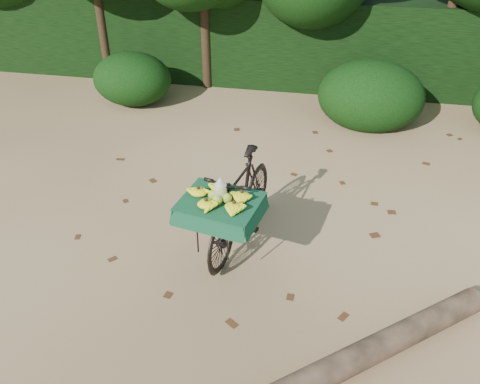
# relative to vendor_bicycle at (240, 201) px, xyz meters

# --- Properties ---
(ground) EXTENTS (80.00, 80.00, 0.00)m
(ground) POSITION_rel_vendor_bicycle_xyz_m (0.15, -0.46, -0.60)
(ground) COLOR tan
(ground) RESTS_ON ground
(vendor_bicycle) EXTENTS (1.05, 2.02, 1.18)m
(vendor_bicycle) POSITION_rel_vendor_bicycle_xyz_m (0.00, 0.00, 0.00)
(vendor_bicycle) COLOR black
(vendor_bicycle) RESTS_ON ground
(fallen_log) EXTENTS (3.01, 2.52, 0.26)m
(fallen_log) POSITION_rel_vendor_bicycle_xyz_m (1.26, -1.83, -0.47)
(fallen_log) COLOR brown
(fallen_log) RESTS_ON ground
(hedge_backdrop) EXTENTS (26.00, 1.80, 1.80)m
(hedge_backdrop) POSITION_rel_vendor_bicycle_xyz_m (0.15, 5.84, 0.30)
(hedge_backdrop) COLOR black
(hedge_backdrop) RESTS_ON ground
(bush_clumps) EXTENTS (8.80, 1.70, 0.90)m
(bush_clumps) POSITION_rel_vendor_bicycle_xyz_m (0.65, 3.84, -0.15)
(bush_clumps) COLOR black
(bush_clumps) RESTS_ON ground
(leaf_litter) EXTENTS (7.00, 7.30, 0.01)m
(leaf_litter) POSITION_rel_vendor_bicycle_xyz_m (0.15, 0.19, -0.60)
(leaf_litter) COLOR #432512
(leaf_litter) RESTS_ON ground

